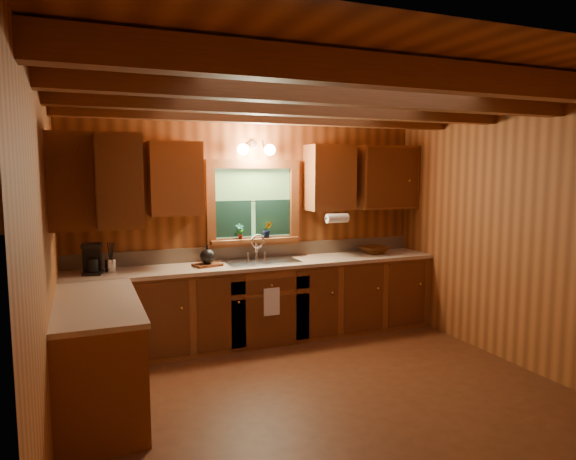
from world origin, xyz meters
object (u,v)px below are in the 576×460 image
at_px(wicker_basket, 374,250).
at_px(sink, 261,266).
at_px(cutting_board, 207,265).
at_px(coffee_maker, 92,259).

bearing_deg(wicker_basket, sink, -178.70).
relative_size(cutting_board, wicker_basket, 0.80).
bearing_deg(cutting_board, wicker_basket, -12.94).
xyz_separation_m(sink, cutting_board, (-0.62, -0.02, 0.06)).
distance_m(coffee_maker, cutting_board, 1.17).
xyz_separation_m(sink, wicker_basket, (1.49, 0.03, 0.09)).
bearing_deg(sink, cutting_board, -178.36).
relative_size(coffee_maker, wicker_basket, 0.85).
height_order(coffee_maker, cutting_board, coffee_maker).
distance_m(sink, cutting_board, 0.62).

